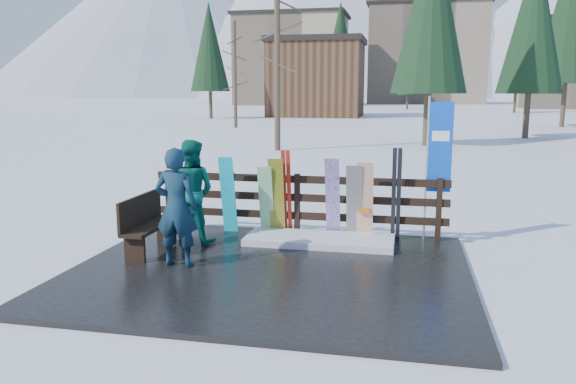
% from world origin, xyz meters
% --- Properties ---
extents(ground, '(700.00, 700.00, 0.00)m').
position_xyz_m(ground, '(0.00, 0.00, 0.00)').
color(ground, white).
rests_on(ground, ground).
extents(deck, '(6.00, 5.00, 0.08)m').
position_xyz_m(deck, '(0.00, 0.00, 0.04)').
color(deck, black).
rests_on(deck, ground).
extents(fence, '(5.60, 0.10, 1.15)m').
position_xyz_m(fence, '(0.00, 2.20, 0.74)').
color(fence, black).
rests_on(fence, deck).
extents(snow_patch, '(2.62, 1.00, 0.12)m').
position_xyz_m(snow_patch, '(0.53, 1.60, 0.14)').
color(snow_patch, white).
rests_on(snow_patch, deck).
extents(bench, '(0.41, 1.50, 0.97)m').
position_xyz_m(bench, '(-2.24, 0.47, 0.60)').
color(bench, black).
rests_on(bench, deck).
extents(snowboard_0, '(0.28, 0.32, 1.48)m').
position_xyz_m(snowboard_0, '(-1.29, 1.98, 0.82)').
color(snowboard_0, '#11CDEF').
rests_on(snowboard_0, deck).
extents(snowboard_1, '(0.27, 0.32, 1.32)m').
position_xyz_m(snowboard_1, '(-0.55, 1.98, 0.74)').
color(snowboard_1, white).
rests_on(snowboard_1, deck).
extents(snowboard_2, '(0.29, 0.26, 1.47)m').
position_xyz_m(snowboard_2, '(-0.35, 1.98, 0.81)').
color(snowboard_2, yellow).
rests_on(snowboard_2, deck).
extents(snowboard_3, '(0.26, 0.47, 1.51)m').
position_xyz_m(snowboard_3, '(0.70, 1.98, 0.84)').
color(snowboard_3, silver).
rests_on(snowboard_3, deck).
extents(snowboard_4, '(0.28, 0.34, 1.39)m').
position_xyz_m(snowboard_4, '(1.10, 1.98, 0.77)').
color(snowboard_4, black).
rests_on(snowboard_4, deck).
extents(snowboard_5, '(0.30, 0.30, 1.44)m').
position_xyz_m(snowboard_5, '(1.29, 1.98, 0.80)').
color(snowboard_5, silver).
rests_on(snowboard_5, deck).
extents(ski_pair_a, '(0.16, 0.28, 1.62)m').
position_xyz_m(ski_pair_a, '(-0.17, 2.05, 0.89)').
color(ski_pair_a, red).
rests_on(ski_pair_a, deck).
extents(ski_pair_b, '(0.17, 0.27, 1.71)m').
position_xyz_m(ski_pair_b, '(1.84, 2.05, 0.93)').
color(ski_pair_b, black).
rests_on(ski_pair_b, deck).
extents(rental_flag, '(0.45, 0.04, 2.60)m').
position_xyz_m(rental_flag, '(2.52, 2.25, 1.69)').
color(rental_flag, silver).
rests_on(rental_flag, deck).
extents(person_front, '(0.68, 0.46, 1.85)m').
position_xyz_m(person_front, '(-1.43, -0.14, 1.00)').
color(person_front, '#153E4D').
rests_on(person_front, deck).
extents(person_back, '(0.94, 0.75, 1.85)m').
position_xyz_m(person_back, '(-1.73, 1.19, 1.01)').
color(person_back, '#0A6251').
rests_on(person_back, deck).
extents(resort_buildings, '(73.00, 87.60, 22.60)m').
position_xyz_m(resort_buildings, '(1.03, 115.41, 9.81)').
color(resort_buildings, tan).
rests_on(resort_buildings, ground).
extents(trees, '(42.16, 68.79, 13.70)m').
position_xyz_m(trees, '(3.40, 48.69, 5.87)').
color(trees, '#382B1E').
rests_on(trees, ground).
extents(mountains, '(520.00, 260.00, 120.00)m').
position_xyz_m(mountains, '(-10.50, 328.41, 50.20)').
color(mountains, white).
rests_on(mountains, ground).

